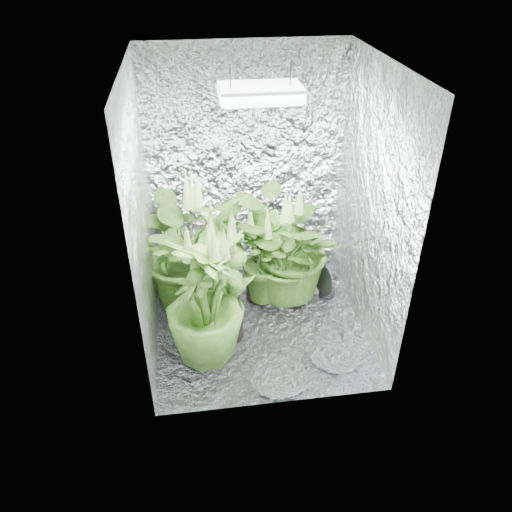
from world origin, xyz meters
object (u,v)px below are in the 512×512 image
Objects in this scene: plant_d at (204,304)px; plant_f at (225,287)px; plant_b at (223,267)px; plant_e at (290,251)px; grow_lamp at (260,93)px; plant_a at (187,248)px; circulation_fan at (325,282)px; plant_c at (261,259)px.

plant_d reaches higher than plant_f.
plant_e is (0.55, 0.09, 0.04)m from plant_b.
plant_a is (-0.53, 0.37, -1.29)m from grow_lamp.
grow_lamp reaches higher than plant_b.
circulation_fan is (0.60, 0.29, -1.68)m from grow_lamp.
plant_a reaches higher than plant_b.
plant_a is 0.83m from plant_e.
plant_d is 0.97× the size of plant_e.
plant_c reaches higher than circulation_fan.
plant_d is (0.10, -0.67, -0.04)m from plant_a.
plant_b is 1.13× the size of plant_c.
plant_f is at bearing -127.54° from plant_c.
plant_c is 0.59m from circulation_fan.
grow_lamp is at bearing -175.12° from circulation_fan.
plant_a is 0.61m from plant_c.
plant_e is at bearing 39.06° from plant_d.
plant_c is 0.80× the size of plant_d.
plant_b is 0.53m from plant_d.
plant_b is at bearing -170.72° from plant_e.
circulation_fan is (1.04, 0.58, -0.34)m from plant_d.
plant_b is 2.73× the size of circulation_fan.
plant_e is (0.29, 0.29, -1.34)m from grow_lamp.
plant_a is 1.43× the size of plant_c.
plant_e is at bearing -5.18° from plant_a.
plant_b reaches higher than plant_c.
plant_d reaches higher than plant_b.
plant_f is at bearing -177.43° from circulation_fan.
plant_c is 0.84× the size of plant_f.
grow_lamp is at bearing 34.51° from plant_d.
plant_b is 0.95× the size of plant_f.
plant_d is 1.06× the size of plant_f.
plant_b is at bearing -31.36° from plant_a.
plant_c is at bearing 152.48° from circulation_fan.
plant_e is 1.09× the size of plant_f.
plant_b is at bearing -155.18° from plant_c.
grow_lamp is at bearing -37.92° from plant_b.
plant_f is (0.16, 0.21, -0.03)m from plant_d.
plant_e is (0.73, 0.59, -0.01)m from plant_d.
plant_f is (-0.01, -0.29, 0.02)m from plant_b.
grow_lamp is at bearing 17.59° from plant_f.
plant_d reaches higher than plant_c.
plant_d is 0.94m from plant_e.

